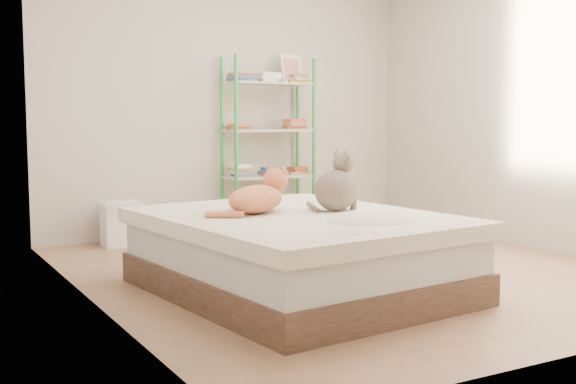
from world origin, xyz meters
TOP-DOWN VIEW (x-y plane):
  - room at (0.00, 0.00)m, footprint 3.81×4.21m
  - bed at (-0.69, -0.38)m, footprint 1.80×2.15m
  - orange_cat at (-0.90, -0.22)m, footprint 0.65×0.56m
  - grey_cat at (-0.38, -0.36)m, footprint 0.41×0.36m
  - shelf_unit at (0.31, 1.88)m, footprint 0.88×0.36m
  - cardboard_box at (0.61, 1.20)m, footprint 0.49×0.47m
  - white_bin at (-1.19, 1.85)m, footprint 0.34×0.30m

SIDE VIEW (x-z plane):
  - cardboard_box at x=0.61m, z-range -0.02..0.35m
  - white_bin at x=-1.19m, z-range 0.00..0.39m
  - bed at x=-0.69m, z-range 0.00..0.51m
  - orange_cat at x=-0.90m, z-range 0.51..0.74m
  - grey_cat at x=-0.38m, z-range 0.51..0.90m
  - shelf_unit at x=0.31m, z-range -0.05..1.69m
  - room at x=0.00m, z-range 0.00..2.61m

